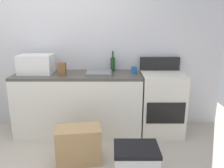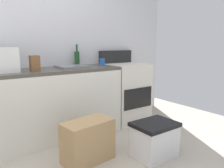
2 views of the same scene
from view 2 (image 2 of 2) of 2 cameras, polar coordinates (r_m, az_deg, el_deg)
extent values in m
cube|color=silver|center=(3.12, -23.70, 11.00)|extent=(5.00, 0.10, 2.60)
cube|color=silver|center=(2.97, -15.38, -5.40)|extent=(1.80, 0.60, 0.86)
cube|color=#4C473F|center=(2.89, -15.80, 3.23)|extent=(1.80, 0.60, 0.04)
cube|color=silver|center=(3.56, 3.36, -2.16)|extent=(0.60, 0.60, 0.90)
cube|color=black|center=(3.34, 6.65, -3.57)|extent=(0.52, 0.02, 0.30)
cube|color=black|center=(3.68, 0.90, 6.94)|extent=(0.60, 0.08, 0.20)
cube|color=slate|center=(2.99, -10.23, 4.36)|extent=(0.36, 0.32, 0.03)
cylinder|color=#193F1E|center=(3.27, -8.85, 6.39)|extent=(0.07, 0.07, 0.20)
cylinder|color=#193F1E|center=(3.26, -8.93, 9.02)|extent=(0.03, 0.03, 0.10)
cylinder|color=#2659A5|center=(3.26, -2.50, 5.62)|extent=(0.08, 0.08, 0.10)
cube|color=brown|center=(2.71, -19.01, 4.97)|extent=(0.10, 0.10, 0.18)
cube|color=tan|center=(2.41, -6.11, -14.22)|extent=(0.55, 0.35, 0.44)
cube|color=silver|center=(2.56, 10.66, -14.03)|extent=(0.44, 0.34, 0.34)
cube|color=black|center=(2.49, 10.81, -10.03)|extent=(0.46, 0.36, 0.04)
camera|label=1|loc=(1.57, 74.39, 17.17)|focal=36.16mm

